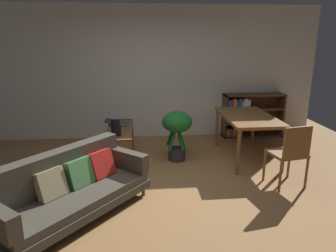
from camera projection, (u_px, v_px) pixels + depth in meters
The scene contains 10 objects.
ground_plane at pixel (167, 195), 4.19m from camera, with size 8.16×8.16×0.00m, color #9E7042.
back_wall_panel at pixel (155, 73), 6.41m from camera, with size 6.80×0.10×2.70m, color silver.
fabric_couch at pixel (70, 187), 3.64m from camera, with size 1.81×1.93×0.76m.
media_console at pixel (120, 146), 5.25m from camera, with size 0.42×1.31×0.59m.
open_laptop at pixel (118, 123), 5.41m from camera, with size 0.42×0.32×0.09m.
desk_speaker at pixel (116, 127), 4.79m from camera, with size 0.15×0.15×0.28m.
potted_floor_plant at pixel (177, 128), 5.27m from camera, with size 0.51×0.52×0.86m.
dining_table at pixel (248, 120), 5.32m from camera, with size 0.82×1.44×0.77m.
dining_chair_near at pixel (290, 152), 4.29m from camera, with size 0.53×0.50×0.92m.
bookshelf at pixel (247, 115), 6.64m from camera, with size 1.28×0.33×0.92m.
Camera 1 is at (-0.34, -3.77, 2.03)m, focal length 33.14 mm.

